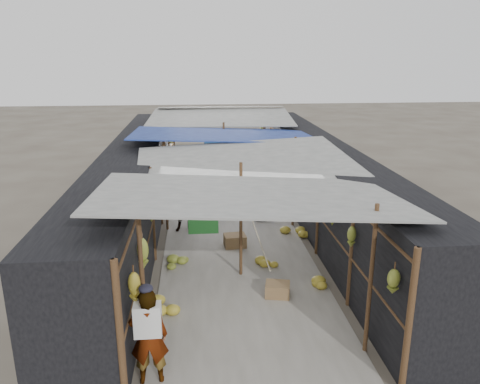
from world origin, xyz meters
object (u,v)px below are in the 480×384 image
object	(u,v)px
black_basin	(261,216)
shopper_blue	(187,206)
crate_near	(235,241)
vendor_elderly	(149,336)
vendor_seated	(240,173)

from	to	relation	value
black_basin	shopper_blue	world-z (taller)	shopper_blue
crate_near	black_basin	bearing A→B (deg)	59.97
black_basin	vendor_elderly	world-z (taller)	vendor_elderly
vendor_elderly	shopper_blue	distance (m)	6.33
crate_near	vendor_seated	size ratio (longest dim) A/B	0.70
black_basin	vendor_seated	xyz separation A→B (m)	(-0.23, 4.09, 0.30)
vendor_seated	shopper_blue	bearing A→B (deg)	-46.35
vendor_elderly	vendor_seated	world-z (taller)	vendor_elderly
black_basin	vendor_seated	world-z (taller)	vendor_seated
crate_near	vendor_seated	world-z (taller)	vendor_seated
black_basin	vendor_elderly	bearing A→B (deg)	-110.63
black_basin	vendor_seated	size ratio (longest dim) A/B	0.81
black_basin	shopper_blue	xyz separation A→B (m)	(-2.17, -0.74, 0.64)
vendor_seated	black_basin	bearing A→B (deg)	-21.22
crate_near	vendor_seated	bearing A→B (deg)	78.45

